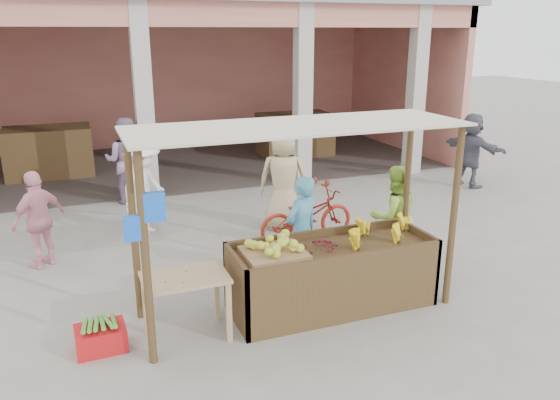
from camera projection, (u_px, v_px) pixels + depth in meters
name	position (u px, v px, depth m)	size (l,w,h in m)	color
ground	(296.00, 312.00, 6.93)	(60.00, 60.00, 0.00)	slate
market_building	(166.00, 60.00, 14.11)	(14.40, 6.40, 4.20)	tan
fruit_stall	(332.00, 278.00, 6.98)	(2.60, 0.95, 0.80)	#523A20
stall_awning	(294.00, 160.00, 6.39)	(4.09, 1.35, 2.39)	#523A20
banana_heap	(380.00, 233.00, 7.13)	(1.05, 0.57, 0.19)	yellow
melon_tray	(274.00, 249.00, 6.62)	(0.74, 0.65, 0.20)	#95734D
berry_heap	(322.00, 244.00, 6.82)	(0.47, 0.38, 0.15)	maroon
side_table	(185.00, 287.00, 6.20)	(0.96, 0.64, 0.78)	tan
papaya_pile	(184.00, 268.00, 6.13)	(0.65, 0.37, 0.19)	#4B842B
red_crate	(101.00, 338.00, 6.08)	(0.54, 0.39, 0.28)	red
plantain_bundle	(99.00, 324.00, 6.03)	(0.42, 0.29, 0.08)	#549335
produce_sacks	(314.00, 172.00, 12.46)	(1.10, 0.82, 0.67)	maroon
vendor_blue	(302.00, 228.00, 7.49)	(0.63, 0.46, 1.67)	#4C9BC4
vendor_green	(394.00, 214.00, 8.10)	(0.79, 0.46, 1.65)	#A3D344
motorcycle	(307.00, 215.00, 9.16)	(1.79, 0.62, 0.93)	maroon
shopper_a	(144.00, 184.00, 9.39)	(1.16, 0.58, 1.81)	white
shopper_b	(39.00, 216.00, 8.09)	(0.93, 0.50, 1.59)	pink
shopper_c	(284.00, 174.00, 9.61)	(0.98, 0.64, 2.03)	tan
shopper_d	(471.00, 148.00, 12.32)	(1.64, 0.68, 1.78)	#4F505C
shopper_f	(126.00, 157.00, 11.12)	(0.95, 0.55, 1.94)	gray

